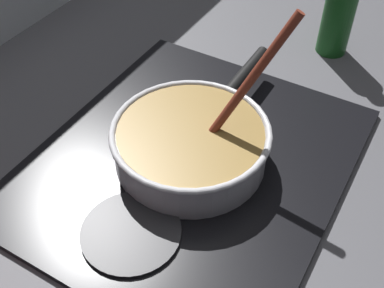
% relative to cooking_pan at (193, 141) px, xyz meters
% --- Properties ---
extents(ground, '(2.40, 1.60, 0.04)m').
position_rel_cooking_pan_xyz_m(ground, '(-0.01, -0.24, -0.07)').
color(ground, '#4C4C51').
extents(hob_plate, '(0.56, 0.48, 0.01)m').
position_rel_cooking_pan_xyz_m(hob_plate, '(-0.00, 0.00, -0.04)').
color(hob_plate, black).
rests_on(hob_plate, ground).
extents(burner_ring, '(0.18, 0.18, 0.01)m').
position_rel_cooking_pan_xyz_m(burner_ring, '(-0.00, 0.00, -0.03)').
color(burner_ring, '#592D0C').
rests_on(burner_ring, hob_plate).
extents(spare_burner, '(0.15, 0.15, 0.01)m').
position_rel_cooking_pan_xyz_m(spare_burner, '(-0.18, 0.00, -0.03)').
color(spare_burner, '#262628').
rests_on(spare_burner, hob_plate).
extents(cooking_pan, '(0.40, 0.26, 0.26)m').
position_rel_cooking_pan_xyz_m(cooking_pan, '(0.00, 0.00, 0.00)').
color(cooking_pan, silver).
rests_on(cooking_pan, hob_plate).
extents(oil_bottle, '(0.06, 0.06, 0.23)m').
position_rel_cooking_pan_xyz_m(oil_bottle, '(0.44, -0.09, 0.05)').
color(oil_bottle, '#19591E').
rests_on(oil_bottle, ground).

